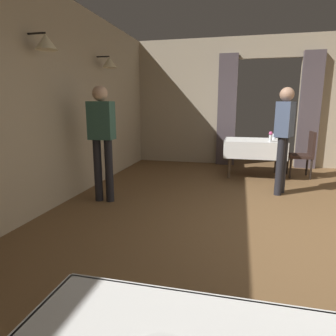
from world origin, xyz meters
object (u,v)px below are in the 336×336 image
glass_mid_b (274,136)px  person_waiter_by_doorway (284,132)px  dining_table_mid (254,145)px  person_diner_standing_aside (102,134)px  flower_vase_mid (271,136)px  chair_mid_right (305,152)px

glass_mid_b → person_waiter_by_doorway: person_waiter_by_doorway is taller
dining_table_mid → person_waiter_by_doorway: (0.38, -1.24, 0.39)m
dining_table_mid → glass_mid_b: (0.39, 0.18, 0.17)m
person_diner_standing_aside → flower_vase_mid: bearing=37.8°
person_waiter_by_doorway → person_diner_standing_aside: (-2.66, -1.03, 0.00)m
chair_mid_right → glass_mid_b: 0.67m
person_diner_standing_aside → glass_mid_b: bearing=42.6°
dining_table_mid → flower_vase_mid: flower_vase_mid is taller
flower_vase_mid → person_waiter_by_doorway: 0.97m
dining_table_mid → flower_vase_mid: (0.27, -0.29, 0.22)m
dining_table_mid → person_waiter_by_doorway: size_ratio=0.70×
person_waiter_by_doorway → person_diner_standing_aside: bearing=-158.8°
dining_table_mid → person_diner_standing_aside: 3.25m
person_waiter_by_doorway → glass_mid_b: bearing=89.7°
dining_table_mid → glass_mid_b: size_ratio=10.18×
chair_mid_right → person_diner_standing_aside: 4.07m
person_diner_standing_aside → person_waiter_by_doorway: bearing=21.2°
chair_mid_right → person_waiter_by_doorway: size_ratio=0.54×
dining_table_mid → chair_mid_right: bearing=5.3°
glass_mid_b → person_diner_standing_aside: 3.64m
chair_mid_right → dining_table_mid: bearing=-174.7°
chair_mid_right → flower_vase_mid: 0.88m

